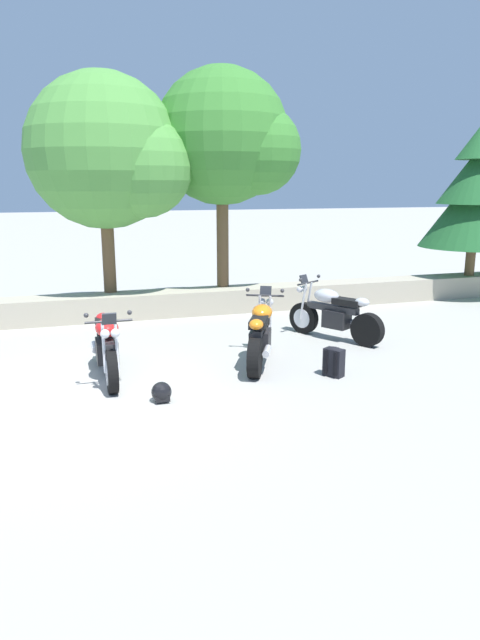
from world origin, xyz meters
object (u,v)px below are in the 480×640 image
(leafy_tree_far_left, at_px, (111,155))
(pine_tree_mid_right, at_px, (476,196))
(rider_helmet, at_px, (162,392))
(rider_backpack, at_px, (334,361))
(motorcycle_red_near_left, at_px, (107,347))
(leafy_tree_mid_left, at_px, (229,140))
(motorcycle_silver_far_right, at_px, (333,314))
(motorcycle_orange_centre, at_px, (261,335))

(leafy_tree_far_left, relative_size, pine_tree_mid_right, 1.21)
(rider_helmet, xyz_separation_m, leafy_tree_far_left, (-0.03, 5.49, 3.38))
(rider_backpack, distance_m, leafy_tree_far_left, 6.75)
(motorcycle_red_near_left, relative_size, leafy_tree_mid_left, 0.42)
(motorcycle_red_near_left, height_order, rider_helmet, motorcycle_red_near_left)
(motorcycle_silver_far_right, bearing_deg, rider_helmet, -148.53)
(motorcycle_orange_centre, height_order, motorcycle_silver_far_right, same)
(motorcycle_red_near_left, xyz_separation_m, rider_backpack, (3.35, -0.99, -0.24))
(motorcycle_silver_far_right, height_order, leafy_tree_far_left, leafy_tree_far_left)
(leafy_tree_mid_left, bearing_deg, pine_tree_mid_right, -2.27)
(motorcycle_orange_centre, xyz_separation_m, leafy_tree_far_left, (-1.90, 4.24, 3.04))
(motorcycle_red_near_left, relative_size, rider_backpack, 4.38)
(rider_backpack, xyz_separation_m, rider_helmet, (-2.74, -0.28, -0.11))
(leafy_tree_far_left, height_order, pine_tree_mid_right, leafy_tree_far_left)
(leafy_tree_far_left, xyz_separation_m, pine_tree_mid_right, (9.19, -0.28, -0.89))
(motorcycle_silver_far_right, height_order, pine_tree_mid_right, pine_tree_mid_right)
(motorcycle_red_near_left, bearing_deg, pine_tree_mid_right, 21.96)
(rider_backpack, height_order, pine_tree_mid_right, pine_tree_mid_right)
(motorcycle_red_near_left, bearing_deg, leafy_tree_mid_left, 52.73)
(motorcycle_silver_far_right, bearing_deg, leafy_tree_far_left, 139.24)
(motorcycle_silver_far_right, bearing_deg, rider_backpack, -116.03)
(leafy_tree_mid_left, bearing_deg, motorcycle_silver_far_right, -70.62)
(motorcycle_silver_far_right, distance_m, rider_helmet, 4.37)
(motorcycle_red_near_left, xyz_separation_m, rider_helmet, (0.61, -1.27, -0.35))
(rider_helmet, bearing_deg, leafy_tree_far_left, 90.26)
(pine_tree_mid_right, bearing_deg, motorcycle_orange_centre, -151.50)
(rider_backpack, relative_size, leafy_tree_far_left, 0.10)
(motorcycle_red_near_left, distance_m, leafy_tree_far_left, 5.24)
(leafy_tree_far_left, bearing_deg, leafy_tree_mid_left, -0.49)
(motorcycle_orange_centre, relative_size, motorcycle_silver_far_right, 1.03)
(motorcycle_silver_far_right, relative_size, pine_tree_mid_right, 0.48)
(rider_helmet, distance_m, leafy_tree_mid_left, 7.12)
(motorcycle_silver_far_right, height_order, rider_helmet, motorcycle_silver_far_right)
(rider_backpack, xyz_separation_m, pine_tree_mid_right, (6.43, 4.93, 2.39))
(motorcycle_orange_centre, height_order, pine_tree_mid_right, pine_tree_mid_right)
(leafy_tree_far_left, height_order, leafy_tree_mid_left, leafy_tree_mid_left)
(leafy_tree_mid_left, bearing_deg, leafy_tree_far_left, 179.51)
(motorcycle_orange_centre, xyz_separation_m, motorcycle_silver_far_right, (1.84, 1.02, 0.00))
(motorcycle_orange_centre, bearing_deg, motorcycle_silver_far_right, 29.08)
(motorcycle_orange_centre, relative_size, rider_helmet, 6.86)
(motorcycle_orange_centre, distance_m, leafy_tree_far_left, 5.55)
(rider_helmet, bearing_deg, motorcycle_red_near_left, 115.77)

